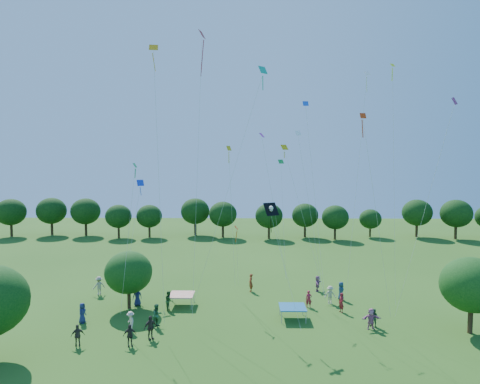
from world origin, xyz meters
The scene contains 39 objects.
near_tree_north centered at (-10.17, 19.06, 3.33)m, with size 4.25×4.25×5.25m.
near_tree_east centered at (17.92, 14.00, 3.83)m, with size 4.71×4.71×5.96m.
treeline centered at (-1.73, 55.43, 4.09)m, with size 88.01×8.77×6.77m.
tent_red_stripe centered at (-5.49, 19.85, 1.04)m, with size 2.20×2.20×1.10m.
tent_blue centered at (4.40, 16.67, 1.04)m, with size 2.20×2.20×1.10m.
crowd_person_0 centered at (-13.07, 15.53, 0.84)m, with size 0.83×0.45×1.68m, color navy.
crowd_person_1 centered at (0.91, 24.23, 0.92)m, with size 0.68×0.44×1.83m, color maroon.
crowd_person_2 centered at (10.82, 15.08, 0.74)m, with size 0.73×0.39×1.48m, color #204C2C.
crowd_person_3 centered at (-14.26, 22.90, 0.93)m, with size 1.22×0.55×1.86m, color tan.
crowd_person_4 centered at (-6.71, 12.40, 0.90)m, with size 1.05×0.48×1.79m, color #372E2C.
crowd_person_5 centered at (10.43, 14.64, 0.84)m, with size 1.57×0.56×1.68m, color #AB6491.
crowd_person_6 centered at (-9.62, 19.84, 0.86)m, with size 0.85×0.46×1.73m, color navy.
crowd_person_7 centered at (8.88, 18.40, 0.87)m, with size 0.65×0.42×1.73m, color maroon.
crowd_person_8 centered at (-6.71, 14.84, 0.94)m, with size 0.92×0.50×1.87m, color #275C35.
crowd_person_9 centered at (-8.59, 13.80, 0.81)m, with size 1.05×0.47×1.61m, color beige.
crowd_person_10 centered at (-11.68, 11.11, 0.80)m, with size 0.94×0.43×1.60m, color #433B36.
crowd_person_11 centered at (7.78, 24.46, 0.81)m, with size 1.51×0.54×1.62m, color #9D5C8A.
crowd_person_12 centered at (9.58, 21.77, 0.88)m, with size 0.87×0.47×1.76m, color navy.
crowd_person_13 centered at (6.19, 19.61, 0.78)m, with size 0.58×0.37×1.56m, color maroon.
crowd_person_14 centered at (-6.46, 18.72, 0.86)m, with size 0.85×0.46×1.72m, color #255223.
crowd_person_15 centered at (8.34, 20.64, 0.85)m, with size 1.11×0.50×1.70m, color #B1A88E.
crowd_person_16 centered at (-7.93, 11.18, 0.81)m, with size 0.95×0.43×1.61m, color #362D2B.
pirate_kite centered at (2.50, 15.40, 9.41)m, with size 2.63×4.99×8.71m.
red_high_kite centered at (-3.36, 17.58, 20.14)m, with size 0.71×5.12×23.14m.
small_kite_0 centered at (-0.40, 19.35, 6.34)m, with size 0.34×3.12×6.33m.
small_kite_1 centered at (4.53, 20.02, 12.25)m, with size 4.03×1.30×13.55m.
small_kite_2 centered at (-1.03, 20.87, 11.66)m, with size 0.78×1.79×13.46m.
small_kite_3 centered at (4.30, 27.76, 11.01)m, with size 0.68×4.26×12.21m.
small_kite_4 centered at (-10.85, 25.80, 9.85)m, with size 1.11×4.18×10.08m.
small_kite_5 centered at (13.96, 11.53, 13.52)m, with size 2.63×3.58×16.36m.
small_kite_6 centered at (10.70, 19.64, 16.12)m, with size 1.69×0.48×19.96m.
small_kite_7 centered at (0.63, 13.92, 16.39)m, with size 6.03×2.71×19.09m.
small_kite_8 centered at (9.19, 11.30, 12.38)m, with size 3.63×3.61×15.30m.
small_kite_9 centered at (-6.04, 12.34, 17.28)m, with size 0.93×0.52×20.42m.
small_kite_10 centered at (12.30, 16.00, 14.65)m, with size 1.37×1.35×19.71m.
small_kite_11 centered at (-8.88, 15.88, 10.20)m, with size 0.93×2.40×11.90m.
small_kite_12 centered at (6.34, 20.76, 14.21)m, with size 1.89×2.38×17.59m.
small_kite_13 centered at (2.52, 24.73, 13.05)m, with size 2.86×0.89×14.90m.
small_kite_14 centered at (5.70, 20.39, 12.62)m, with size 2.62×1.65×14.84m.
Camera 1 is at (0.59, -18.68, 13.42)m, focal length 32.00 mm.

